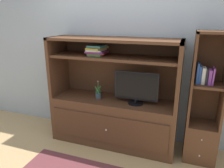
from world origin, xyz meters
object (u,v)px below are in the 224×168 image
object	(u,v)px
potted_plant	(98,95)
bookshelf_tall	(203,119)
upright_book_row	(205,75)
tv_monitor	(136,87)
magazine_stack	(97,50)
media_console	(113,111)

from	to	relation	value
potted_plant	bookshelf_tall	world-z (taller)	bookshelf_tall
bookshelf_tall	upright_book_row	world-z (taller)	bookshelf_tall
potted_plant	upright_book_row	world-z (taller)	upright_book_row
tv_monitor	magazine_stack	bearing A→B (deg)	175.40
magazine_stack	bookshelf_tall	xyz separation A→B (m)	(1.47, 0.01, -0.82)
media_console	bookshelf_tall	bearing A→B (deg)	0.28
magazine_stack	upright_book_row	xyz separation A→B (m)	(1.42, -0.00, -0.23)
upright_book_row	tv_monitor	bearing A→B (deg)	-176.95
potted_plant	magazine_stack	world-z (taller)	magazine_stack
media_console	tv_monitor	distance (m)	0.55
potted_plant	bookshelf_tall	size ratio (longest dim) A/B	0.15
magazine_stack	upright_book_row	world-z (taller)	magazine_stack
tv_monitor	bookshelf_tall	size ratio (longest dim) A/B	0.36
potted_plant	bookshelf_tall	bearing A→B (deg)	1.24
tv_monitor	magazine_stack	xyz separation A→B (m)	(-0.59, 0.05, 0.47)
tv_monitor	upright_book_row	size ratio (longest dim) A/B	2.40
potted_plant	magazine_stack	xyz separation A→B (m)	(-0.02, 0.02, 0.66)
potted_plant	magazine_stack	size ratio (longest dim) A/B	0.77
upright_book_row	bookshelf_tall	bearing A→B (deg)	13.01
bookshelf_tall	potted_plant	bearing A→B (deg)	-178.76
media_console	magazine_stack	distance (m)	0.92
tv_monitor	bookshelf_tall	world-z (taller)	bookshelf_tall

